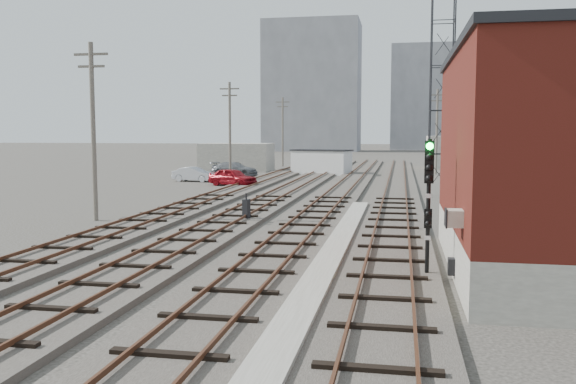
% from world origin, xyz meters
% --- Properties ---
extents(ground, '(320.00, 320.00, 0.00)m').
position_xyz_m(ground, '(0.00, 60.00, 0.00)').
color(ground, '#282621').
rests_on(ground, ground).
extents(track_right, '(3.20, 90.00, 0.39)m').
position_xyz_m(track_right, '(2.50, 39.00, 0.11)').
color(track_right, '#332D28').
rests_on(track_right, ground).
extents(track_mid_right, '(3.20, 90.00, 0.39)m').
position_xyz_m(track_mid_right, '(-1.50, 39.00, 0.11)').
color(track_mid_right, '#332D28').
rests_on(track_mid_right, ground).
extents(track_mid_left, '(3.20, 90.00, 0.39)m').
position_xyz_m(track_mid_left, '(-5.50, 39.00, 0.11)').
color(track_mid_left, '#332D28').
rests_on(track_mid_left, ground).
extents(track_left, '(3.20, 90.00, 0.39)m').
position_xyz_m(track_left, '(-9.50, 39.00, 0.11)').
color(track_left, '#332D28').
rests_on(track_left, ground).
extents(platform_curb, '(0.90, 28.00, 0.26)m').
position_xyz_m(platform_curb, '(0.50, 14.00, 0.13)').
color(platform_curb, gray).
rests_on(platform_curb, ground).
extents(brick_building, '(6.54, 12.20, 7.22)m').
position_xyz_m(brick_building, '(7.50, 12.00, 3.63)').
color(brick_building, gray).
rests_on(brick_building, ground).
extents(lattice_tower, '(1.60, 1.60, 15.00)m').
position_xyz_m(lattice_tower, '(5.50, 35.00, 7.50)').
color(lattice_tower, black).
rests_on(lattice_tower, ground).
extents(utility_pole_left_a, '(1.80, 0.24, 9.00)m').
position_xyz_m(utility_pole_left_a, '(-12.50, 20.00, 4.80)').
color(utility_pole_left_a, '#595147').
rests_on(utility_pole_left_a, ground).
extents(utility_pole_left_b, '(1.80, 0.24, 9.00)m').
position_xyz_m(utility_pole_left_b, '(-12.50, 45.00, 4.80)').
color(utility_pole_left_b, '#595147').
rests_on(utility_pole_left_b, ground).
extents(utility_pole_left_c, '(1.80, 0.24, 9.00)m').
position_xyz_m(utility_pole_left_c, '(-12.50, 70.00, 4.80)').
color(utility_pole_left_c, '#595147').
rests_on(utility_pole_left_c, ground).
extents(utility_pole_right_a, '(1.80, 0.24, 9.00)m').
position_xyz_m(utility_pole_right_a, '(6.50, 28.00, 4.80)').
color(utility_pole_right_a, '#595147').
rests_on(utility_pole_right_a, ground).
extents(utility_pole_right_b, '(1.80, 0.24, 9.00)m').
position_xyz_m(utility_pole_right_b, '(6.50, 58.00, 4.80)').
color(utility_pole_right_b, '#595147').
rests_on(utility_pole_right_b, ground).
extents(apartment_left, '(22.00, 14.00, 30.00)m').
position_xyz_m(apartment_left, '(-18.00, 135.00, 15.00)').
color(apartment_left, gray).
rests_on(apartment_left, ground).
extents(apartment_right, '(16.00, 12.00, 26.00)m').
position_xyz_m(apartment_right, '(8.00, 150.00, 13.00)').
color(apartment_right, gray).
rests_on(apartment_right, ground).
extents(shed_left, '(8.00, 5.00, 3.20)m').
position_xyz_m(shed_left, '(-16.00, 60.00, 1.60)').
color(shed_left, gray).
rests_on(shed_left, ground).
extents(shed_right, '(6.00, 6.00, 4.00)m').
position_xyz_m(shed_right, '(9.00, 70.00, 2.00)').
color(shed_right, gray).
rests_on(shed_right, ground).
extents(signal_mast, '(0.40, 0.42, 4.32)m').
position_xyz_m(signal_mast, '(3.70, 10.34, 2.58)').
color(signal_mast, gray).
rests_on(signal_mast, ground).
extents(switch_stand, '(0.39, 0.39, 1.36)m').
position_xyz_m(switch_stand, '(-4.78, 20.91, 0.64)').
color(switch_stand, black).
rests_on(switch_stand, ground).
extents(site_trailer, '(6.80, 4.38, 2.65)m').
position_xyz_m(site_trailer, '(-5.55, 56.05, 1.33)').
color(site_trailer, silver).
rests_on(site_trailer, ground).
extents(car_red, '(4.71, 3.40, 1.49)m').
position_xyz_m(car_red, '(-11.07, 40.70, 0.74)').
color(car_red, maroon).
rests_on(car_red, ground).
extents(car_silver, '(4.19, 2.03, 1.32)m').
position_xyz_m(car_silver, '(-15.75, 44.43, 0.66)').
color(car_silver, '#B6B8BE').
rests_on(car_silver, ground).
extents(car_grey, '(5.22, 2.84, 1.43)m').
position_xyz_m(car_grey, '(-14.09, 52.22, 0.72)').
color(car_grey, slate).
rests_on(car_grey, ground).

